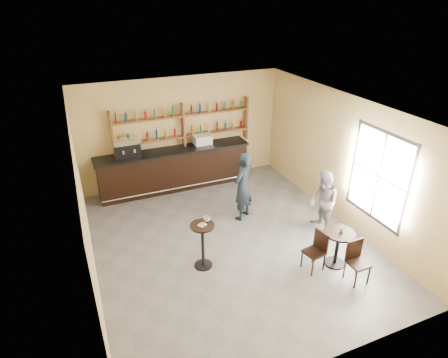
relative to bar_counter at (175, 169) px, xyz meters
name	(u,v)px	position (x,y,z in m)	size (l,w,h in m)	color
floor	(229,242)	(0.40, -3.15, -0.61)	(7.00, 7.00, 0.00)	slate
ceiling	(230,109)	(0.40, -3.15, 2.59)	(7.00, 7.00, 0.00)	white
wall_back	(182,131)	(0.40, 0.35, 0.99)	(7.00, 7.00, 0.00)	#D9BB7B
wall_front	(330,287)	(0.40, -6.65, 0.99)	(7.00, 7.00, 0.00)	#D9BB7B
wall_left	(84,209)	(-2.60, -3.15, 0.99)	(7.00, 7.00, 0.00)	#D9BB7B
wall_right	(342,160)	(3.40, -3.15, 0.99)	(7.00, 7.00, 0.00)	#D9BB7B
window_pane	(379,176)	(3.39, -4.35, 1.09)	(2.00, 2.00, 0.00)	white
window_frame	(378,176)	(3.38, -4.35, 1.09)	(0.04, 1.70, 2.10)	black
shelf_unit	(183,126)	(0.40, 0.22, 1.20)	(4.00, 0.26, 1.40)	brown
liquor_bottles	(183,120)	(0.40, 0.22, 1.37)	(3.68, 0.10, 1.00)	#8C5919
bar_counter	(175,169)	(0.00, 0.00, 0.00)	(4.47, 0.87, 1.21)	black
espresso_machine	(127,148)	(-1.27, 0.00, 0.86)	(0.71, 0.45, 0.50)	black
pastry_case	(202,140)	(0.89, 0.00, 0.76)	(0.52, 0.42, 0.31)	silver
pedestal_table	(203,246)	(-0.45, -3.71, -0.08)	(0.51, 0.51, 1.04)	black
napkin	(202,225)	(-0.45, -3.71, 0.44)	(0.15, 0.15, 0.00)	white
donut	(203,224)	(-0.44, -3.72, 0.46)	(0.12, 0.12, 0.04)	#CA884A
cup_pedestal	(207,219)	(-0.31, -3.61, 0.49)	(0.13, 0.13, 0.10)	white
man_main	(243,186)	(1.14, -2.28, 0.30)	(0.66, 0.43, 1.81)	black
cafe_table	(337,248)	(2.19, -4.75, -0.20)	(0.65, 0.65, 0.82)	black
cup_cafe	(342,230)	(2.24, -4.75, 0.26)	(0.10, 0.10, 0.09)	white
chair_west	(314,252)	(1.64, -4.70, -0.17)	(0.38, 0.38, 0.88)	black
chair_south	(358,263)	(2.24, -5.35, -0.16)	(0.39, 0.39, 0.90)	black
patron_second	(323,202)	(2.65, -3.55, 0.18)	(0.77, 0.60, 1.58)	gray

